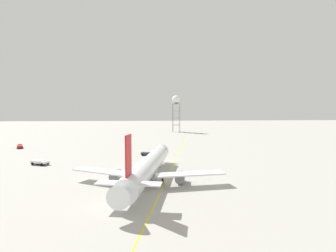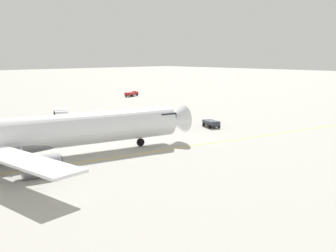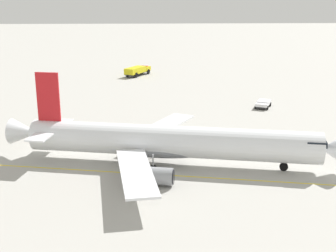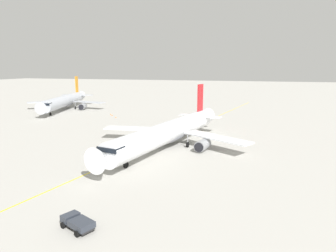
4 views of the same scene
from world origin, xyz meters
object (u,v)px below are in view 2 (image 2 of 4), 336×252
baggage_truck_truck (211,123)px  ops_pickup_truck (132,94)px  pushback_tug_truck (60,112)px  airliner_main (27,136)px

baggage_truck_truck → ops_pickup_truck: ops_pickup_truck is taller
baggage_truck_truck → ops_pickup_truck: (-22.40, -51.81, 0.10)m
pushback_tug_truck → ops_pickup_truck: ops_pickup_truck is taller
airliner_main → pushback_tug_truck: (-20.55, -30.88, -2.28)m
airliner_main → ops_pickup_truck: (-55.77, -51.82, -2.28)m
airliner_main → baggage_truck_truck: bearing=11.6°
pushback_tug_truck → ops_pickup_truck: bearing=145.2°
airliner_main → pushback_tug_truck: size_ratio=8.08×
airliner_main → ops_pickup_truck: bearing=54.5°
baggage_truck_truck → ops_pickup_truck: bearing=-179.8°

